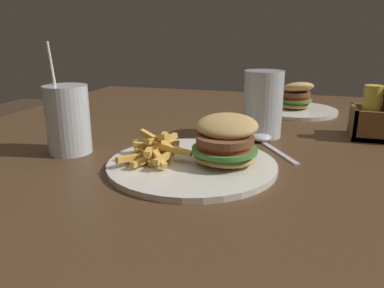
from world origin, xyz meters
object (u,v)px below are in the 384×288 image
at_px(meal_plate_near, 203,154).
at_px(spoon, 260,138).
at_px(meal_plate_far, 295,103).
at_px(condiment_caddy, 379,119).
at_px(juice_glass, 68,122).
at_px(beer_glass, 262,106).

relative_size(meal_plate_near, spoon, 1.62).
distance_m(meal_plate_near, meal_plate_far, 0.52).
bearing_deg(condiment_caddy, juice_glass, -155.04).
bearing_deg(beer_glass, meal_plate_far, 77.16).
bearing_deg(condiment_caddy, meal_plate_near, -138.25).
relative_size(meal_plate_far, condiment_caddy, 2.07).
relative_size(beer_glass, meal_plate_far, 0.60).
relative_size(spoon, condiment_caddy, 1.55).
relative_size(meal_plate_near, juice_glass, 1.40).
relative_size(meal_plate_near, condiment_caddy, 2.51).
bearing_deg(juice_glass, beer_glass, 33.19).
bearing_deg(meal_plate_far, beer_glass, -102.84).
xyz_separation_m(juice_glass, condiment_caddy, (0.57, 0.27, -0.02)).
xyz_separation_m(meal_plate_near, beer_glass, (0.07, 0.23, 0.04)).
bearing_deg(beer_glass, meal_plate_near, -107.28).
height_order(spoon, condiment_caddy, condiment_caddy).
relative_size(spoon, meal_plate_far, 0.75).
height_order(beer_glass, meal_plate_far, beer_glass).
relative_size(beer_glass, condiment_caddy, 1.25).
xyz_separation_m(meal_plate_near, condiment_caddy, (0.31, 0.28, 0.02)).
height_order(meal_plate_near, condiment_caddy, condiment_caddy).
distance_m(meal_plate_near, spoon, 0.20).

